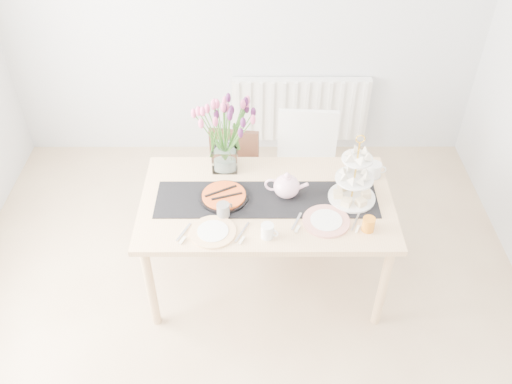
{
  "coord_description": "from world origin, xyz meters",
  "views": [
    {
      "loc": [
        0.1,
        -1.94,
        3.02
      ],
      "look_at": [
        0.11,
        0.59,
        0.86
      ],
      "focal_mm": 38.0,
      "sensor_mm": 36.0,
      "label": 1
    }
  ],
  "objects_px": {
    "chair_white": "(306,162)",
    "cake_stand": "(354,184)",
    "mug_grey": "(223,210)",
    "plate_left": "(213,232)",
    "teapot": "(287,186)",
    "mug_white": "(267,231)",
    "dining_table": "(266,209)",
    "mug_orange": "(368,224)",
    "tulip_vase": "(224,125)",
    "tart_tin": "(224,197)",
    "radiator": "(300,109)",
    "chair_brown": "(233,173)",
    "plate_right": "(326,221)",
    "cream_jug": "(374,170)"
  },
  "relations": [
    {
      "from": "radiator",
      "to": "tart_tin",
      "type": "bearing_deg",
      "value": -111.13
    },
    {
      "from": "tart_tin",
      "to": "mug_grey",
      "type": "relative_size",
      "value": 3.3
    },
    {
      "from": "cream_jug",
      "to": "cake_stand",
      "type": "bearing_deg",
      "value": -121.52
    },
    {
      "from": "cake_stand",
      "to": "tart_tin",
      "type": "distance_m",
      "value": 0.82
    },
    {
      "from": "mug_white",
      "to": "plate_left",
      "type": "xyz_separation_m",
      "value": [
        -0.32,
        0.03,
        -0.04
      ]
    },
    {
      "from": "cream_jug",
      "to": "plate_left",
      "type": "bearing_deg",
      "value": -147.47
    },
    {
      "from": "tart_tin",
      "to": "cream_jug",
      "type": "bearing_deg",
      "value": 13.42
    },
    {
      "from": "chair_brown",
      "to": "teapot",
      "type": "height_order",
      "value": "teapot"
    },
    {
      "from": "chair_white",
      "to": "cake_stand",
      "type": "relative_size",
      "value": 2.07
    },
    {
      "from": "chair_brown",
      "to": "mug_orange",
      "type": "height_order",
      "value": "mug_orange"
    },
    {
      "from": "plate_left",
      "to": "plate_right",
      "type": "bearing_deg",
      "value": 7.68
    },
    {
      "from": "chair_brown",
      "to": "chair_white",
      "type": "bearing_deg",
      "value": 10.11
    },
    {
      "from": "teapot",
      "to": "plate_left",
      "type": "relative_size",
      "value": 0.97
    },
    {
      "from": "chair_brown",
      "to": "plate_right",
      "type": "xyz_separation_m",
      "value": [
        0.6,
        -0.87,
        0.32
      ]
    },
    {
      "from": "chair_white",
      "to": "mug_grey",
      "type": "height_order",
      "value": "chair_white"
    },
    {
      "from": "tulip_vase",
      "to": "plate_right",
      "type": "xyz_separation_m",
      "value": [
        0.63,
        -0.54,
        -0.33
      ]
    },
    {
      "from": "radiator",
      "to": "chair_brown",
      "type": "relative_size",
      "value": 1.58
    },
    {
      "from": "chair_white",
      "to": "cream_jug",
      "type": "distance_m",
      "value": 0.65
    },
    {
      "from": "dining_table",
      "to": "tulip_vase",
      "type": "distance_m",
      "value": 0.6
    },
    {
      "from": "mug_grey",
      "to": "mug_white",
      "type": "height_order",
      "value": "mug_grey"
    },
    {
      "from": "teapot",
      "to": "mug_orange",
      "type": "bearing_deg",
      "value": -23.72
    },
    {
      "from": "cake_stand",
      "to": "mug_orange",
      "type": "relative_size",
      "value": 4.85
    },
    {
      "from": "cream_jug",
      "to": "tart_tin",
      "type": "xyz_separation_m",
      "value": [
        -0.98,
        -0.23,
        -0.03
      ]
    },
    {
      "from": "tulip_vase",
      "to": "cake_stand",
      "type": "bearing_deg",
      "value": -22.21
    },
    {
      "from": "radiator",
      "to": "chair_brown",
      "type": "distance_m",
      "value": 1.06
    },
    {
      "from": "dining_table",
      "to": "tart_tin",
      "type": "xyz_separation_m",
      "value": [
        -0.27,
        0.01,
        0.09
      ]
    },
    {
      "from": "teapot",
      "to": "mug_grey",
      "type": "distance_m",
      "value": 0.43
    },
    {
      "from": "mug_grey",
      "to": "mug_white",
      "type": "distance_m",
      "value": 0.32
    },
    {
      "from": "mug_white",
      "to": "tulip_vase",
      "type": "bearing_deg",
      "value": 135.87
    },
    {
      "from": "mug_white",
      "to": "tart_tin",
      "type": "bearing_deg",
      "value": 152.29
    },
    {
      "from": "tart_tin",
      "to": "tulip_vase",
      "type": "bearing_deg",
      "value": 90.69
    },
    {
      "from": "mug_grey",
      "to": "plate_right",
      "type": "relative_size",
      "value": 0.33
    },
    {
      "from": "mug_grey",
      "to": "mug_orange",
      "type": "height_order",
      "value": "mug_grey"
    },
    {
      "from": "mug_grey",
      "to": "mug_orange",
      "type": "bearing_deg",
      "value": -49.83
    },
    {
      "from": "mug_grey",
      "to": "plate_left",
      "type": "bearing_deg",
      "value": -152.91
    },
    {
      "from": "chair_brown",
      "to": "mug_white",
      "type": "xyz_separation_m",
      "value": [
        0.24,
        -0.99,
        0.36
      ]
    },
    {
      "from": "mug_grey",
      "to": "radiator",
      "type": "bearing_deg",
      "value": 28.96
    },
    {
      "from": "tulip_vase",
      "to": "tart_tin",
      "type": "bearing_deg",
      "value": -89.31
    },
    {
      "from": "chair_brown",
      "to": "mug_grey",
      "type": "xyz_separation_m",
      "value": [
        -0.02,
        -0.81,
        0.36
      ]
    },
    {
      "from": "cake_stand",
      "to": "plate_left",
      "type": "distance_m",
      "value": 0.92
    },
    {
      "from": "chair_brown",
      "to": "mug_grey",
      "type": "height_order",
      "value": "mug_grey"
    },
    {
      "from": "teapot",
      "to": "mug_white",
      "type": "distance_m",
      "value": 0.38
    },
    {
      "from": "cream_jug",
      "to": "plate_left",
      "type": "xyz_separation_m",
      "value": [
        -1.04,
        -0.54,
        -0.04
      ]
    },
    {
      "from": "dining_table",
      "to": "mug_orange",
      "type": "distance_m",
      "value": 0.67
    },
    {
      "from": "radiator",
      "to": "mug_white",
      "type": "height_order",
      "value": "mug_white"
    },
    {
      "from": "cream_jug",
      "to": "plate_right",
      "type": "bearing_deg",
      "value": -123.49
    },
    {
      "from": "mug_grey",
      "to": "plate_right",
      "type": "height_order",
      "value": "mug_grey"
    },
    {
      "from": "chair_brown",
      "to": "mug_white",
      "type": "distance_m",
      "value": 1.08
    },
    {
      "from": "cake_stand",
      "to": "plate_right",
      "type": "distance_m",
      "value": 0.3
    },
    {
      "from": "dining_table",
      "to": "radiator",
      "type": "bearing_deg",
      "value": 78.12
    }
  ]
}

